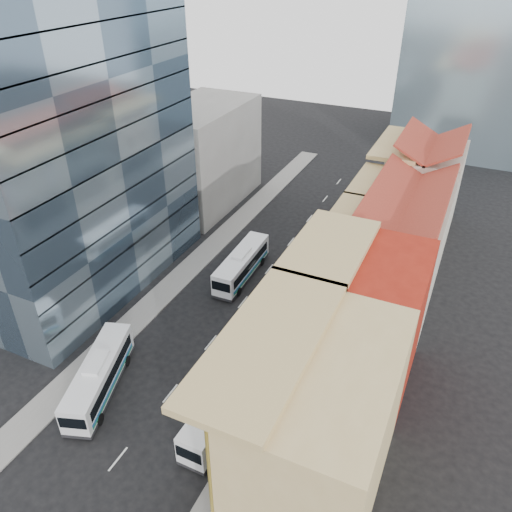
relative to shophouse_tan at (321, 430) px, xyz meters
The scene contains 13 objects.
ground 16.03m from the shophouse_tan, 160.35° to the right, with size 200.00×200.00×0.00m, color black.
sidewalk_right 18.82m from the shophouse_tan, 107.93° to the left, with size 3.00×90.00×0.15m, color slate.
sidewalk_left 28.82m from the shophouse_tan, 142.93° to the left, with size 3.00×90.00×0.15m, color slate.
shophouse_tan is the anchor object (origin of this frame).
shophouse_red 12.00m from the shophouse_tan, 90.00° to the left, with size 8.00×10.00×12.00m, color maroon.
shophouse_cream_near 21.52m from the shophouse_tan, 90.00° to the left, with size 8.00×9.00×10.00m, color beige.
shophouse_cream_mid 30.52m from the shophouse_tan, 90.00° to the left, with size 8.00×9.00×10.00m, color beige.
shophouse_cream_far 41.00m from the shophouse_tan, 90.00° to the left, with size 8.00×12.00×11.00m, color beige.
office_tower 35.19m from the shophouse_tan, 155.70° to the left, with size 12.00×26.00×30.00m, color #44586C.
office_block_far 47.64m from the shophouse_tan, 129.04° to the left, with size 10.00×18.00×14.00m, color gray.
bus_left_near 19.99m from the shophouse_tan, behind, with size 2.46×10.50×3.37m, color silver, non-canonical shape.
bus_left_far 27.11m from the shophouse_tan, 127.32° to the left, with size 2.46×10.51×3.37m, color white, non-canonical shape.
bus_right 9.85m from the shophouse_tan, 164.15° to the left, with size 2.40×10.25×3.29m, color white, non-canonical shape.
Camera 1 is at (19.03, -15.82, 32.28)m, focal length 35.00 mm.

